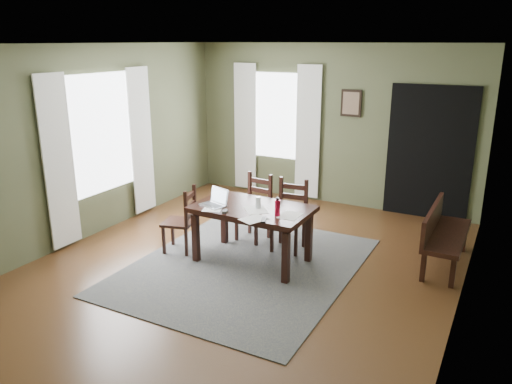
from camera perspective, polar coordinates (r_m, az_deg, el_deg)
The scene contains 25 objects.
ground at distance 6.38m, azimuth -1.27°, elevation -8.50°, with size 5.00×6.00×0.01m.
room_shell at distance 5.83m, azimuth -1.39°, elevation 7.75°, with size 5.02×6.02×2.71m.
rug at distance 6.37m, azimuth -1.27°, elevation -8.41°, with size 2.60×3.20×0.01m.
dining_table at distance 6.26m, azimuth -0.43°, elevation -2.48°, with size 1.48×0.90×0.73m.
chair_end at distance 6.71m, azimuth -8.46°, elevation -3.25°, with size 0.48×0.48×0.89m.
chair_back_left at distance 7.05m, azimuth -0.14°, elevation -1.87°, with size 0.45×0.45×0.93m.
chair_back_right at distance 6.72m, azimuth 3.87°, elevation -2.78°, with size 0.45×0.45×0.95m.
bench at distance 6.66m, azimuth 20.47°, elevation -4.19°, with size 0.43×1.35×0.76m.
laptop at distance 6.30m, azimuth -4.63°, elevation -1.02°, with size 0.37×0.33×0.21m.
computer_mouse at distance 6.02m, azimuth -3.56°, elevation -2.24°, with size 0.05×0.09×0.03m, color #3F3F42.
tv_remote at distance 5.76m, azimuth 0.89°, elevation -3.19°, with size 0.05×0.18×0.02m, color black.
drinking_glass at distance 6.15m, azimuth 0.25°, elevation -1.21°, with size 0.07×0.07×0.15m, color silver.
water_bottle at distance 5.88m, azimuth 2.46°, elevation -1.79°, with size 0.07×0.07×0.23m.
paper_a at distance 6.20m, azimuth -4.93°, elevation -1.85°, with size 0.23×0.29×0.00m, color white.
paper_b at distance 5.80m, azimuth -0.26°, elevation -3.12°, with size 0.23×0.30×0.00m, color white.
paper_c at distance 6.12m, azimuth -0.02°, elevation -2.04°, with size 0.25×0.33×0.00m, color white.
paper_d at distance 5.93m, azimuth 3.92°, elevation -2.69°, with size 0.23×0.30×0.00m, color white.
window_left at distance 7.54m, azimuth -17.31°, elevation 6.38°, with size 0.01×1.30×1.70m.
window_back at distance 8.95m, azimuth 2.36°, elevation 8.69°, with size 1.00×0.01×1.50m.
curtain_left_near at distance 7.03m, azimuth -21.64°, elevation 3.12°, with size 0.03×0.48×2.30m.
curtain_left_far at distance 8.15m, azimuth -12.97°, elevation 5.67°, with size 0.03×0.48×2.30m.
curtain_back_left at distance 9.24m, azimuth -1.24°, elevation 7.40°, with size 0.44×0.03×2.30m.
curtain_back_right at distance 8.72m, azimuth 5.95°, elevation 6.72°, with size 0.44×0.03×2.30m.
framed_picture at distance 8.42m, azimuth 10.81°, elevation 9.94°, with size 0.34×0.03×0.44m.
doorway_back at distance 8.25m, azimuth 19.20°, elevation 4.22°, with size 1.30×0.03×2.10m.
Camera 1 is at (2.81, -5.02, 2.74)m, focal length 35.00 mm.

